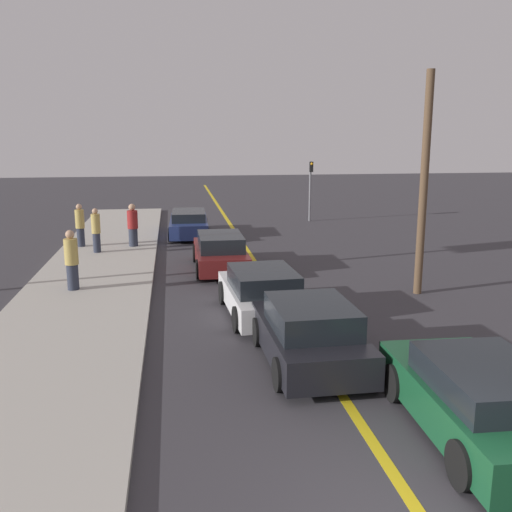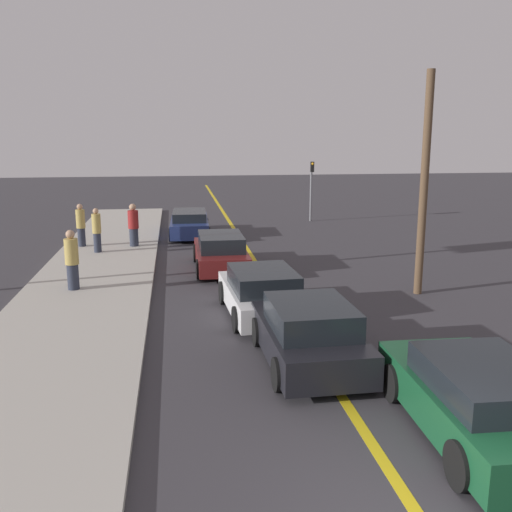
# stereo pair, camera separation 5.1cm
# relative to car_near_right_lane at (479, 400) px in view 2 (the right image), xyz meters

# --- Properties ---
(road_center_line) EXTENTS (0.20, 60.00, 0.01)m
(road_center_line) POSITION_rel_car_near_right_lane_xyz_m (-1.73, 15.91, -0.64)
(road_center_line) COLOR gold
(road_center_line) RESTS_ON ground_plane
(sidewalk_left) EXTENTS (3.92, 30.48, 0.14)m
(sidewalk_left) POSITION_rel_car_near_right_lane_xyz_m (-7.43, 13.15, -0.57)
(sidewalk_left) COLOR #ADA89E
(sidewalk_left) RESTS_ON ground_plane
(car_near_right_lane) EXTENTS (2.10, 4.30, 1.30)m
(car_near_right_lane) POSITION_rel_car_near_right_lane_xyz_m (0.00, 0.00, 0.00)
(car_near_right_lane) COLOR #144728
(car_near_right_lane) RESTS_ON ground_plane
(car_ahead_center) EXTENTS (2.02, 3.88, 1.39)m
(car_ahead_center) POSITION_rel_car_near_right_lane_xyz_m (-2.00, 3.26, 0.02)
(car_ahead_center) COLOR black
(car_ahead_center) RESTS_ON ground_plane
(car_far_distant) EXTENTS (2.11, 4.01, 1.29)m
(car_far_distant) POSITION_rel_car_near_right_lane_xyz_m (-2.46, 6.64, -0.02)
(car_far_distant) COLOR silver
(car_far_distant) RESTS_ON ground_plane
(car_parked_left_lot) EXTENTS (1.85, 4.28, 1.31)m
(car_parked_left_lot) POSITION_rel_car_near_right_lane_xyz_m (-3.12, 12.06, -0.01)
(car_parked_left_lot) COLOR maroon
(car_parked_left_lot) RESTS_ON ground_plane
(car_oncoming_far) EXTENTS (1.96, 4.65, 1.21)m
(car_oncoming_far) POSITION_rel_car_near_right_lane_xyz_m (-4.02, 19.12, -0.05)
(car_oncoming_far) COLOR navy
(car_oncoming_far) RESTS_ON ground_plane
(pedestrian_near_curb) EXTENTS (0.41, 0.41, 1.83)m
(pedestrian_near_curb) POSITION_rel_car_near_right_lane_xyz_m (-7.81, 9.58, 0.41)
(pedestrian_near_curb) COLOR #282D3D
(pedestrian_near_curb) RESTS_ON sidewalk_left
(pedestrian_mid_group) EXTENTS (0.35, 0.35, 1.76)m
(pedestrian_mid_group) POSITION_rel_car_near_right_lane_xyz_m (-7.78, 15.15, 0.38)
(pedestrian_mid_group) COLOR #282D3D
(pedestrian_mid_group) RESTS_ON sidewalk_left
(pedestrian_far_standing) EXTENTS (0.43, 0.43, 1.78)m
(pedestrian_far_standing) POSITION_rel_car_near_right_lane_xyz_m (-6.43, 16.23, 0.38)
(pedestrian_far_standing) COLOR #282D3D
(pedestrian_far_standing) RESTS_ON sidewalk_left
(pedestrian_by_sign) EXTENTS (0.37, 0.37, 1.78)m
(pedestrian_by_sign) POSITION_rel_car_near_right_lane_xyz_m (-8.59, 16.50, 0.39)
(pedestrian_by_sign) COLOR #282D3D
(pedestrian_by_sign) RESTS_ON sidewalk_left
(traffic_light) EXTENTS (0.18, 0.40, 3.26)m
(traffic_light) POSITION_rel_car_near_right_lane_xyz_m (2.75, 22.78, 1.41)
(traffic_light) COLOR slate
(traffic_light) RESTS_ON ground_plane
(utility_pole) EXTENTS (0.24, 0.24, 6.56)m
(utility_pole) POSITION_rel_car_near_right_lane_xyz_m (2.57, 8.12, 2.64)
(utility_pole) COLOR brown
(utility_pole) RESTS_ON ground_plane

